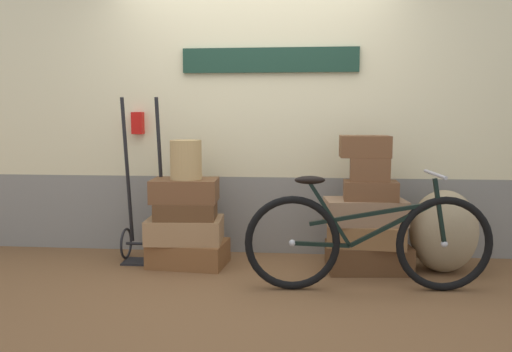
# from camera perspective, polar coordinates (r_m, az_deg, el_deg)

# --- Properties ---
(ground) EXTENTS (9.51, 5.20, 0.06)m
(ground) POSITION_cam_1_polar(r_m,az_deg,el_deg) (4.13, -1.09, -11.57)
(ground) COLOR brown
(station_building) EXTENTS (7.51, 0.74, 2.38)m
(station_building) POSITION_cam_1_polar(r_m,az_deg,el_deg) (4.77, 0.16, 5.81)
(station_building) COLOR gray
(station_building) RESTS_ON ground
(suitcase_0) EXTENTS (0.67, 0.49, 0.20)m
(suitcase_0) POSITION_cam_1_polar(r_m,az_deg,el_deg) (4.47, -7.47, -8.46)
(suitcase_0) COLOR brown
(suitcase_0) RESTS_ON ground
(suitcase_1) EXTENTS (0.65, 0.46, 0.20)m
(suitcase_1) POSITION_cam_1_polar(r_m,az_deg,el_deg) (4.43, -7.86, -5.91)
(suitcase_1) COLOR #9E754C
(suitcase_1) RESTS_ON suitcase_0
(suitcase_2) EXTENTS (0.52, 0.37, 0.14)m
(suitcase_2) POSITION_cam_1_polar(r_m,az_deg,el_deg) (4.36, -7.76, -3.81)
(suitcase_2) COLOR brown
(suitcase_2) RESTS_ON suitcase_1
(suitcase_3) EXTENTS (0.57, 0.40, 0.19)m
(suitcase_3) POSITION_cam_1_polar(r_m,az_deg,el_deg) (4.37, -7.88, -1.58)
(suitcase_3) COLOR brown
(suitcase_3) RESTS_ON suitcase_2
(suitcase_4) EXTENTS (0.69, 0.46, 0.22)m
(suitcase_4) POSITION_cam_1_polar(r_m,az_deg,el_deg) (4.38, 12.29, -8.78)
(suitcase_4) COLOR brown
(suitcase_4) RESTS_ON ground
(suitcase_5) EXTENTS (0.65, 0.43, 0.17)m
(suitcase_5) POSITION_cam_1_polar(r_m,az_deg,el_deg) (4.31, 12.09, -6.34)
(suitcase_5) COLOR olive
(suitcase_5) RESTS_ON suitcase_4
(suitcase_6) EXTENTS (0.67, 0.42, 0.20)m
(suitcase_6) POSITION_cam_1_polar(r_m,az_deg,el_deg) (4.28, 11.95, -3.86)
(suitcase_6) COLOR #937051
(suitcase_6) RESTS_ON suitcase_5
(suitcase_7) EXTENTS (0.43, 0.27, 0.15)m
(suitcase_7) POSITION_cam_1_polar(r_m,az_deg,el_deg) (4.24, 12.55, -1.57)
(suitcase_7) COLOR brown
(suitcase_7) RESTS_ON suitcase_6
(suitcase_8) EXTENTS (0.32, 0.21, 0.19)m
(suitcase_8) POSITION_cam_1_polar(r_m,az_deg,el_deg) (4.22, 12.47, 0.73)
(suitcase_8) COLOR brown
(suitcase_8) RESTS_ON suitcase_7
(suitcase_9) EXTENTS (0.40, 0.27, 0.17)m
(suitcase_9) POSITION_cam_1_polar(r_m,az_deg,el_deg) (4.25, 11.95, 3.22)
(suitcase_9) COLOR brown
(suitcase_9) RESTS_ON suitcase_8
(wicker_basket) EXTENTS (0.26, 0.26, 0.33)m
(wicker_basket) POSITION_cam_1_polar(r_m,az_deg,el_deg) (4.32, -7.76, 1.79)
(wicker_basket) COLOR tan
(wicker_basket) RESTS_ON suitcase_3
(luggage_trolley) EXTENTS (0.38, 0.36, 1.42)m
(luggage_trolley) POSITION_cam_1_polar(r_m,az_deg,el_deg) (4.63, -12.23, -4.86)
(luggage_trolley) COLOR black
(luggage_trolley) RESTS_ON ground
(burlap_sack) EXTENTS (0.54, 0.46, 0.67)m
(burlap_sack) POSITION_cam_1_polar(r_m,az_deg,el_deg) (4.46, 20.05, -5.75)
(burlap_sack) COLOR #9E8966
(burlap_sack) RESTS_ON ground
(bicycle) EXTENTS (1.79, 0.46, 0.87)m
(bicycle) POSITION_cam_1_polar(r_m,az_deg,el_deg) (3.83, 12.21, -7.04)
(bicycle) COLOR black
(bicycle) RESTS_ON ground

